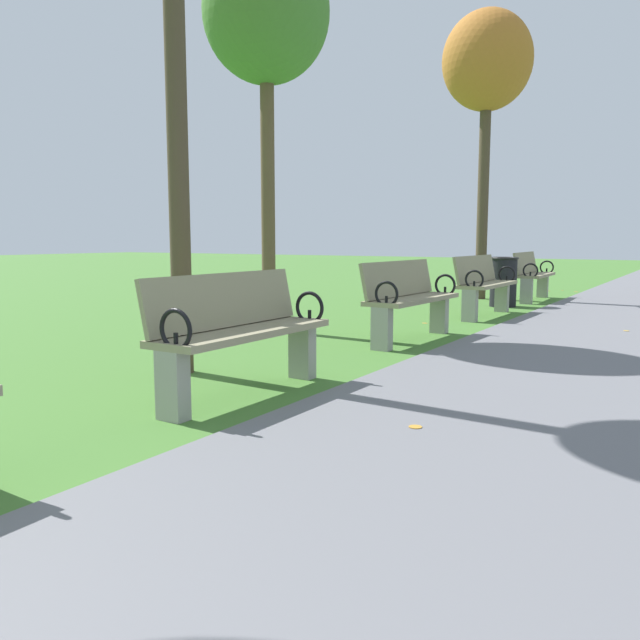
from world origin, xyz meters
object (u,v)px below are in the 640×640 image
at_px(tree_3, 266,16).
at_px(park_bench_4, 409,298).
at_px(park_bench_3, 240,330).
at_px(trash_bin, 503,282).
at_px(tree_4, 487,65).
at_px(park_bench_5, 484,284).
at_px(park_bench_6, 533,274).

bearing_deg(tree_3, park_bench_4, 6.20).
bearing_deg(park_bench_3, tree_3, 122.63).
distance_m(park_bench_4, tree_3, 3.75).
height_order(park_bench_4, trash_bin, park_bench_4).
relative_size(park_bench_3, tree_4, 0.30).
bearing_deg(tree_3, tree_4, 81.11).
distance_m(park_bench_5, tree_4, 4.80).
relative_size(park_bench_4, tree_3, 0.35).
distance_m(tree_4, trash_bin, 4.15).
bearing_deg(tree_4, tree_3, -98.89).
height_order(park_bench_3, park_bench_4, same).
height_order(park_bench_3, trash_bin, park_bench_3).
bearing_deg(park_bench_6, tree_4, -168.28).
bearing_deg(park_bench_5, tree_3, -121.88).
distance_m(park_bench_6, tree_3, 6.93).
bearing_deg(tree_4, park_bench_6, 11.72).
height_order(park_bench_4, tree_4, tree_4).
distance_m(park_bench_6, trash_bin, 1.40).
bearing_deg(park_bench_4, tree_4, 99.69).
height_order(park_bench_6, tree_3, tree_3).
bearing_deg(park_bench_5, park_bench_3, -90.00).
xyz_separation_m(park_bench_4, trash_bin, (-0.15, 4.25, -0.06)).
bearing_deg(tree_4, park_bench_4, -80.31).
height_order(tree_3, tree_4, tree_4).
height_order(park_bench_4, tree_3, tree_3).
relative_size(park_bench_4, tree_4, 0.30).
bearing_deg(park_bench_3, park_bench_4, 90.00).
distance_m(park_bench_3, park_bench_6, 8.66).
xyz_separation_m(park_bench_3, trash_bin, (-0.15, 7.27, -0.06)).
bearing_deg(trash_bin, park_bench_5, -84.50).
bearing_deg(trash_bin, tree_4, 123.16).
bearing_deg(tree_4, trash_bin, -56.84).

